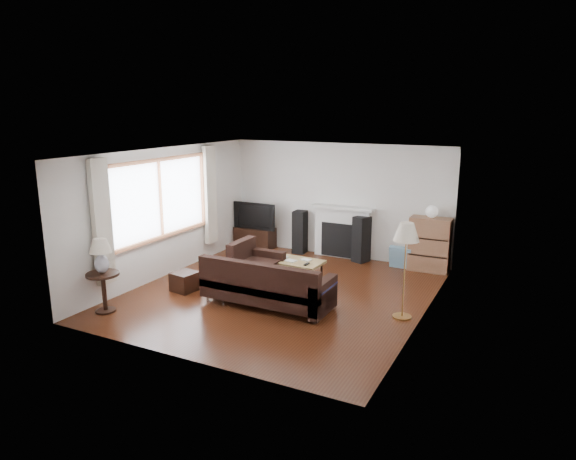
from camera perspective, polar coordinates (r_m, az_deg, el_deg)
The scene contains 17 objects.
room at distance 8.87m, azimuth -0.88°, elevation 0.54°, with size 5.10×5.60×2.54m.
window at distance 10.02m, azimuth -13.95°, elevation 3.38°, with size 0.12×2.74×1.54m, color brown.
curtain_near at distance 8.94m, azimuth -19.98°, elevation 0.80°, with size 0.10×0.35×2.10m, color silver.
curtain_far at distance 11.19m, azimuth -8.65°, elevation 3.87°, with size 0.10×0.35×2.10m, color silver.
fireplace at distance 11.32m, azimuth 6.05°, elevation -0.21°, with size 1.40×0.26×1.15m, color white.
tv_stand at distance 12.18m, azimuth -3.70°, elevation -0.81°, with size 0.95×0.43×0.47m, color black.
television at distance 12.03m, azimuth -3.48°, elevation 1.67°, with size 1.07×0.14×0.62m, color black.
speaker_left at distance 11.63m, azimuth 1.33°, elevation -0.22°, with size 0.27×0.32×0.97m, color black.
speaker_right at distance 11.07m, azimuth 8.16°, elevation -1.02°, with size 0.27×0.33×0.99m, color black.
bookshelf at distance 10.71m, azimuth 15.46°, elevation -1.55°, with size 0.80×0.38×1.10m, color #8F5F42.
globe_lamp at distance 10.56m, azimuth 15.69°, elevation 1.98°, with size 0.25×0.25×0.25m, color white.
sectional_sofa at distance 8.58m, azimuth -2.31°, elevation -5.96°, with size 2.36×1.73×0.76m, color black.
coffee_table at distance 9.74m, azimuth 0.54°, elevation -4.57°, with size 1.13×0.62×0.44m, color #9E814B.
footstool at distance 9.50m, azimuth -11.40°, elevation -5.61°, with size 0.41×0.41×0.34m, color black.
floor_lamp at distance 8.16m, azimuth 12.81°, elevation -4.49°, with size 0.40×0.40×1.53m, color #A37438.
side_table at distance 8.85m, azimuth -19.75°, elevation -6.54°, with size 0.52×0.52×0.66m, color black.
table_lamp at distance 8.67m, azimuth -20.07°, elevation -2.76°, with size 0.35×0.35×0.56m, color silver.
Camera 1 is at (4.03, -7.65, 3.23)m, focal length 32.00 mm.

